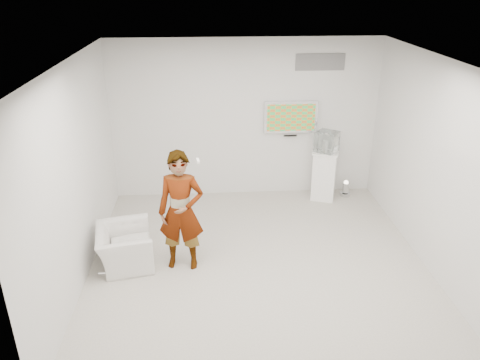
{
  "coord_description": "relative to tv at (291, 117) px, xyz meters",
  "views": [
    {
      "loc": [
        -0.67,
        -5.94,
        4.01
      ],
      "look_at": [
        -0.23,
        0.6,
        1.11
      ],
      "focal_mm": 35.0,
      "sensor_mm": 36.0,
      "label": 1
    }
  ],
  "objects": [
    {
      "name": "room",
      "position": [
        -0.85,
        -2.45,
        -0.05
      ],
      "size": [
        5.01,
        5.01,
        3.0
      ],
      "color": "#BBB6AC",
      "rests_on": "ground"
    },
    {
      "name": "tv",
      "position": [
        0.0,
        0.0,
        0.0
      ],
      "size": [
        1.0,
        0.08,
        0.6
      ],
      "primitive_type": "cube",
      "color": "silver",
      "rests_on": "room"
    },
    {
      "name": "logo_decal",
      "position": [
        0.5,
        0.04,
        1.0
      ],
      "size": [
        0.9,
        0.02,
        0.3
      ],
      "primitive_type": "cube",
      "color": "slate",
      "rests_on": "room"
    },
    {
      "name": "person",
      "position": [
        -1.96,
        -2.43,
        -0.65
      ],
      "size": [
        0.7,
        0.5,
        1.8
      ],
      "primitive_type": "imported",
      "rotation": [
        0.0,
        0.0,
        -0.11
      ],
      "color": "silver",
      "rests_on": "room"
    },
    {
      "name": "armchair",
      "position": [
        -2.83,
        -2.34,
        -1.26
      ],
      "size": [
        0.94,
        1.03,
        0.58
      ],
      "primitive_type": "imported",
      "rotation": [
        0.0,
        0.0,
        1.76
      ],
      "color": "silver",
      "rests_on": "room"
    },
    {
      "name": "pedestal",
      "position": [
        0.64,
        -0.3,
        -1.07
      ],
      "size": [
        0.6,
        0.6,
        0.97
      ],
      "primitive_type": "cube",
      "rotation": [
        0.0,
        0.0,
        -0.33
      ],
      "color": "white",
      "rests_on": "room"
    },
    {
      "name": "floor_uplight",
      "position": [
        1.1,
        -0.25,
        -1.4
      ],
      "size": [
        0.23,
        0.23,
        0.31
      ],
      "primitive_type": "cylinder",
      "rotation": [
        0.0,
        0.0,
        -0.17
      ],
      "color": "silver",
      "rests_on": "room"
    },
    {
      "name": "vitrine",
      "position": [
        0.64,
        -0.3,
        -0.4
      ],
      "size": [
        0.52,
        0.52,
        0.37
      ],
      "primitive_type": "cube",
      "rotation": [
        0.0,
        0.0,
        -0.67
      ],
      "color": "white",
      "rests_on": "pedestal"
    },
    {
      "name": "console",
      "position": [
        0.64,
        -0.3,
        -0.47
      ],
      "size": [
        0.06,
        0.16,
        0.22
      ],
      "primitive_type": "cube",
      "rotation": [
        0.0,
        0.0,
        0.07
      ],
      "color": "white",
      "rests_on": "pedestal"
    },
    {
      "name": "wii_remote",
      "position": [
        -1.7,
        -2.31,
        0.07
      ],
      "size": [
        0.06,
        0.15,
        0.04
      ],
      "primitive_type": "cube",
      "rotation": [
        0.0,
        0.0,
        0.13
      ],
      "color": "white",
      "rests_on": "person"
    }
  ]
}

